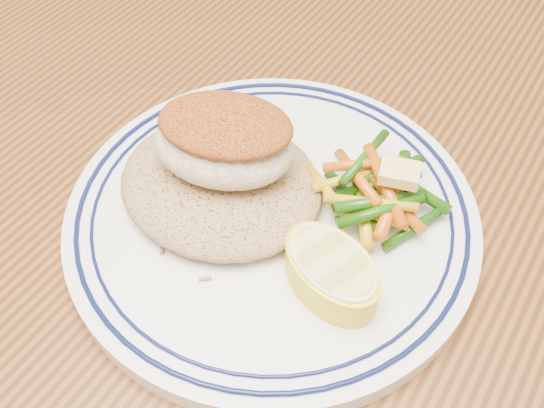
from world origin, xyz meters
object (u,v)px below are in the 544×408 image
Objects in this scene: plate at (272,215)px; lemon_wedge at (331,272)px; fish_fillet at (224,141)px; dining_table at (300,265)px; vegetable_pile at (378,194)px; rice_pilaf at (220,180)px.

lemon_wedge is at bearing -26.98° from plate.
plate is 0.07m from lemon_wedge.
dining_table is at bearing 47.08° from fish_fillet.
vegetable_pile is (0.09, 0.04, -0.03)m from fish_fillet.
dining_table is 0.14m from vegetable_pile.
fish_fillet is 1.35× the size of lemon_wedge.
rice_pilaf is 1.45× the size of vegetable_pile.
rice_pilaf is (-0.04, -0.05, 0.12)m from dining_table.
rice_pilaf is (-0.03, -0.01, 0.02)m from plate.
fish_fillet is (-0.00, 0.01, 0.03)m from rice_pilaf.
plate is 1.96× the size of rice_pilaf.
dining_table is at bearing 52.35° from rice_pilaf.
lemon_wedge is (0.06, -0.07, 0.13)m from dining_table.
plate is 0.07m from vegetable_pile.
lemon_wedge is (0.00, -0.07, 0.00)m from vegetable_pile.
rice_pilaf is at bearing -127.65° from dining_table.
rice_pilaf is at bearing -85.98° from fish_fillet.
vegetable_pile is 0.07m from lemon_wedge.
dining_table is at bearing 87.73° from plate.
dining_table is 0.11m from plate.
lemon_wedge reaches higher than plate.
plate is at bearing 153.02° from lemon_wedge.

